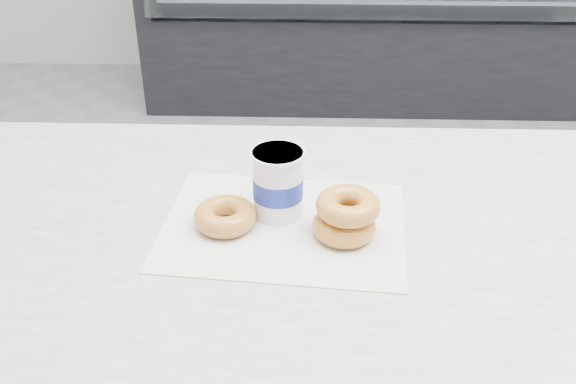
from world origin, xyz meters
name	(u,v)px	position (x,y,z in m)	size (l,w,h in m)	color
ground	(428,379)	(0.00, 0.00, 0.00)	(5.00, 5.00, 0.00)	gray
display_case	(377,4)	(0.00, 2.12, 0.49)	(2.40, 0.74, 1.25)	black
wax_paper	(283,225)	(-0.39, -0.55, 0.90)	(0.34, 0.26, 0.00)	silver
donut_single	(225,216)	(-0.47, -0.55, 0.92)	(0.09, 0.09, 0.03)	orange
donut_stack	(346,216)	(-0.30, -0.57, 0.93)	(0.13, 0.13, 0.06)	orange
coffee_cup	(278,183)	(-0.40, -0.51, 0.95)	(0.08, 0.08, 0.10)	white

